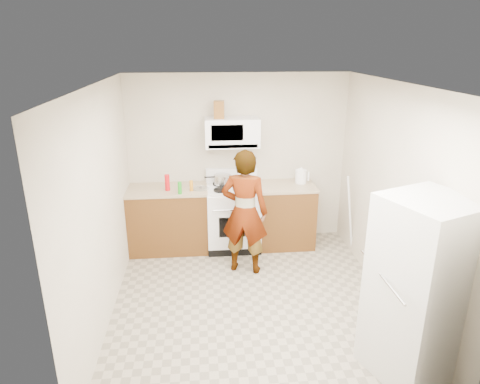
{
  "coord_description": "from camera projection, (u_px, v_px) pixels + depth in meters",
  "views": [
    {
      "loc": [
        -0.55,
        -4.31,
        2.9
      ],
      "look_at": [
        -0.09,
        0.55,
        1.18
      ],
      "focal_mm": 32.0,
      "sensor_mm": 36.0,
      "label": 1
    }
  ],
  "objects": [
    {
      "name": "gas_range",
      "position": [
        233.0,
        216.0,
        6.28
      ],
      "size": [
        0.76,
        0.65,
        1.13
      ],
      "color": "white",
      "rests_on": "floor"
    },
    {
      "name": "cabinet_left",
      "position": [
        169.0,
        220.0,
        6.21
      ],
      "size": [
        1.12,
        0.62,
        0.9
      ],
      "primitive_type": "cube",
      "color": "brown",
      "rests_on": "floor"
    },
    {
      "name": "bottle_green_cap",
      "position": [
        180.0,
        188.0,
        5.82
      ],
      "size": [
        0.07,
        0.07,
        0.17
      ],
      "primitive_type": "cylinder",
      "rotation": [
        0.0,
        0.0,
        -0.3
      ],
      "color": "#1D961B",
      "rests_on": "counter_left"
    },
    {
      "name": "counter_right",
      "position": [
        286.0,
        186.0,
        6.21
      ],
      "size": [
        0.82,
        0.64,
        0.03
      ],
      "primitive_type": "cube",
      "color": "tan",
      "rests_on": "cabinet_right"
    },
    {
      "name": "saucepan",
      "position": [
        222.0,
        180.0,
        6.17
      ],
      "size": [
        0.3,
        0.3,
        0.13
      ],
      "primitive_type": "cylinder",
      "rotation": [
        0.0,
        0.0,
        0.32
      ],
      "color": "silver",
      "rests_on": "gas_range"
    },
    {
      "name": "right_wall",
      "position": [
        394.0,
        198.0,
        4.78
      ],
      "size": [
        0.02,
        3.6,
        2.5
      ],
      "primitive_type": "cube",
      "color": "beige",
      "rests_on": "floor"
    },
    {
      "name": "microwave",
      "position": [
        232.0,
        132.0,
        5.99
      ],
      "size": [
        0.76,
        0.38,
        0.4
      ],
      "primitive_type": "cube",
      "color": "white",
      "rests_on": "back_wall"
    },
    {
      "name": "fridge",
      "position": [
        420.0,
        290.0,
        3.73
      ],
      "size": [
        0.91,
        0.91,
        1.7
      ],
      "primitive_type": "cube",
      "rotation": [
        0.0,
        0.0,
        0.37
      ],
      "color": "silver",
      "rests_on": "floor"
    },
    {
      "name": "tray",
      "position": [
        242.0,
        189.0,
        5.98
      ],
      "size": [
        0.26,
        0.18,
        0.05
      ],
      "primitive_type": "cube",
      "rotation": [
        0.0,
        0.0,
        0.09
      ],
      "color": "white",
      "rests_on": "gas_range"
    },
    {
      "name": "kettle",
      "position": [
        301.0,
        176.0,
        6.26
      ],
      "size": [
        0.21,
        0.21,
        0.2
      ],
      "primitive_type": "cylinder",
      "rotation": [
        0.0,
        0.0,
        0.38
      ],
      "color": "white",
      "rests_on": "counter_right"
    },
    {
      "name": "counter_left",
      "position": [
        167.0,
        190.0,
        6.06
      ],
      "size": [
        1.14,
        0.64,
        0.03
      ],
      "primitive_type": "cube",
      "color": "tan",
      "rests_on": "cabinet_left"
    },
    {
      "name": "floor",
      "position": [
        252.0,
        301.0,
        5.05
      ],
      "size": [
        3.6,
        3.6,
        0.0
      ],
      "primitive_type": "plane",
      "color": "gray",
      "rests_on": "ground"
    },
    {
      "name": "bottle_hot_sauce",
      "position": [
        191.0,
        186.0,
        5.94
      ],
      "size": [
        0.06,
        0.06,
        0.15
      ],
      "primitive_type": "cylinder",
      "rotation": [
        0.0,
        0.0,
        0.2
      ],
      "color": "orange",
      "rests_on": "counter_left"
    },
    {
      "name": "pot_lid",
      "position": [
        201.0,
        188.0,
        6.04
      ],
      "size": [
        0.31,
        0.31,
        0.01
      ],
      "primitive_type": "cylinder",
      "rotation": [
        0.0,
        0.0,
        -0.38
      ],
      "color": "silver",
      "rests_on": "counter_left"
    },
    {
      "name": "jug",
      "position": [
        219.0,
        110.0,
        5.86
      ],
      "size": [
        0.15,
        0.15,
        0.24
      ],
      "primitive_type": "cube",
      "rotation": [
        0.0,
        0.0,
        -0.09
      ],
      "color": "brown",
      "rests_on": "microwave"
    },
    {
      "name": "bottle_spray",
      "position": [
        167.0,
        183.0,
        5.94
      ],
      "size": [
        0.07,
        0.07,
        0.23
      ],
      "primitive_type": "cylinder",
      "rotation": [
        0.0,
        0.0,
        -0.07
      ],
      "color": "red",
      "rests_on": "counter_left"
    },
    {
      "name": "person",
      "position": [
        245.0,
        212.0,
        5.49
      ],
      "size": [
        0.69,
        0.56,
        1.66
      ],
      "primitive_type": "imported",
      "rotation": [
        0.0,
        0.0,
        2.85
      ],
      "color": "tan",
      "rests_on": "floor"
    },
    {
      "name": "broom",
      "position": [
        350.0,
        215.0,
        6.02
      ],
      "size": [
        0.23,
        0.15,
        1.18
      ],
      "primitive_type": "cylinder",
      "rotation": [
        0.14,
        -0.14,
        -0.25
      ],
      "color": "white",
      "rests_on": "floor"
    },
    {
      "name": "back_wall",
      "position": [
        238.0,
        160.0,
        6.32
      ],
      "size": [
        3.2,
        0.02,
        2.5
      ],
      "primitive_type": "cube",
      "color": "beige",
      "rests_on": "floor"
    },
    {
      "name": "cabinet_right",
      "position": [
        285.0,
        216.0,
        6.36
      ],
      "size": [
        0.8,
        0.62,
        0.9
      ],
      "primitive_type": "cube",
      "color": "brown",
      "rests_on": "floor"
    }
  ]
}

